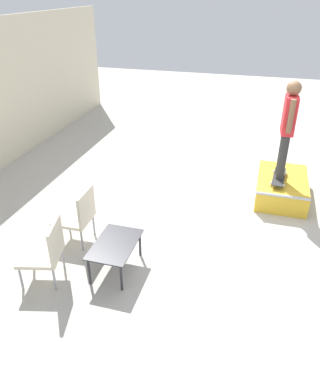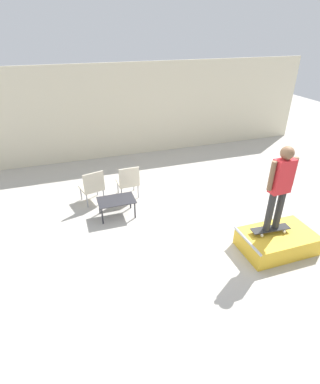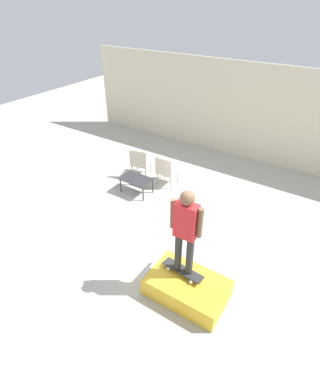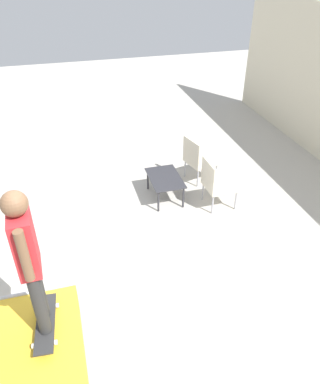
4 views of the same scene
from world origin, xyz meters
name	(u,v)px [view 3 (image 3 of 4)]	position (x,y,z in m)	size (l,w,h in m)	color
ground_plane	(166,240)	(0.00, 0.00, 0.00)	(24.00, 24.00, 0.00)	#B7B2A8
house_wall_back	(250,114)	(0.00, 4.89, 1.50)	(12.00, 0.06, 3.00)	beige
skate_ramp_box	(187,287)	(1.09, -1.03, 0.20)	(1.46, 0.90, 0.42)	gold
skateboard_on_ramp	(183,270)	(0.94, -0.94, 0.47)	(0.81, 0.30, 0.07)	#2D2D2D
person_skater	(186,227)	(0.94, -0.94, 1.49)	(0.57, 0.24, 1.71)	#2D2D2D
coffee_table	(136,180)	(-1.71, 1.19, 0.38)	(0.86, 0.56, 0.44)	#2D2D33
patio_chair_left	(140,162)	(-2.16, 1.98, 0.49)	(0.63, 0.63, 0.90)	#99999E
patio_chair_right	(166,170)	(-1.25, 1.97, 0.49)	(0.53, 0.53, 0.90)	#99999E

